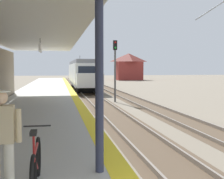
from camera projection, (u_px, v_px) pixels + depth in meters
station_platform at (40, 107)px, 18.14m from camera, size 5.00×80.00×0.91m
track_pair_nearest_platform at (101, 104)px, 22.90m from camera, size 2.34×120.00×0.16m
track_pair_middle at (142, 103)px, 23.52m from camera, size 2.34×120.00×0.16m
approaching_train at (82, 73)px, 39.57m from camera, size 2.93×19.60×4.76m
commuter_person at (1, 139)px, 4.32m from camera, size 0.59×0.30×1.67m
bicycle_beside_commuter at (36, 165)px, 4.81m from camera, size 0.48×1.82×1.04m
rail_signal_post at (115, 64)px, 24.42m from camera, size 0.32×0.34×5.20m
distant_trackside_house at (129, 66)px, 69.88m from camera, size 6.60×5.28×6.40m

